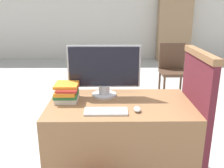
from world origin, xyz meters
name	(u,v)px	position (x,y,z in m)	size (l,w,h in m)	color
wall_back	(112,11)	(0.00, 5.86, 1.40)	(12.00, 0.06, 2.80)	beige
desk	(120,141)	(0.00, 0.36, 0.37)	(1.22, 0.73, 0.73)	#8C603D
carrel_divider	(194,119)	(0.63, 0.33, 0.60)	(0.07, 0.65, 1.18)	#5B1E28
monitor	(104,71)	(-0.14, 0.55, 0.97)	(0.65, 0.22, 0.46)	#B7B7BC
keyboard	(106,112)	(-0.12, 0.16, 0.74)	(0.33, 0.14, 0.02)	silver
mouse	(137,109)	(0.13, 0.18, 0.75)	(0.05, 0.09, 0.04)	silver
book_stack	(67,92)	(-0.46, 0.43, 0.81)	(0.20, 0.26, 0.15)	silver
far_chair	(173,67)	(1.00, 2.54, 0.52)	(0.44, 0.44, 0.92)	#4C3323
bookshelf_far	(174,25)	(1.77, 5.62, 1.01)	(0.93, 0.32, 2.02)	#9E7A56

